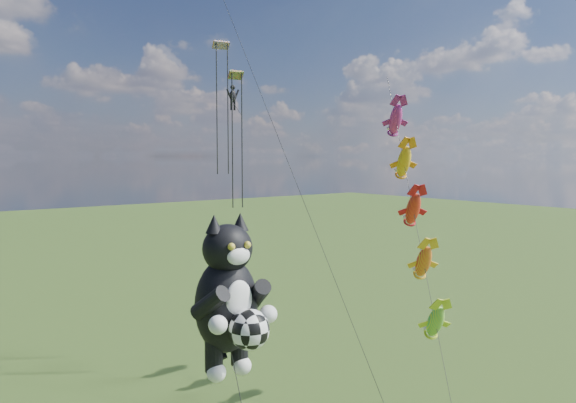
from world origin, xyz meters
TOP-DOWN VIEW (x-y plane):
  - cat_kite_rig at (1.31, 3.28)m, footprint 2.85×4.19m
  - fish_windsock_rig at (17.11, 7.73)m, footprint 8.99×13.32m
  - parafoil_rig at (11.23, 18.49)m, footprint 1.87×17.55m

SIDE VIEW (x-z plane):
  - cat_kite_rig at x=1.31m, z-range 3.17..15.69m
  - fish_windsock_rig at x=17.11m, z-range 1.24..21.60m
  - parafoil_rig at x=11.23m, z-range 5.25..31.49m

